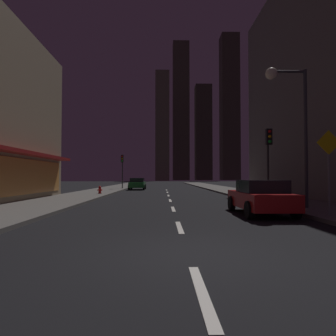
{
  "coord_description": "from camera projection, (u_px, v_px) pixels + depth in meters",
  "views": [
    {
      "loc": [
        -0.54,
        -6.07,
        1.58
      ],
      "look_at": [
        0.0,
        20.93,
        2.4
      ],
      "focal_mm": 31.55,
      "sensor_mm": 36.0,
      "label": 1
    }
  ],
  "objects": [
    {
      "name": "street_lamp_right",
      "position": [
        288.0,
        103.0,
        13.86
      ],
      "size": [
        1.96,
        0.56,
        6.58
      ],
      "color": "#38383D",
      "rests_on": "sidewalk_right"
    },
    {
      "name": "skyscraper_distant_mid",
      "position": [
        181.0,
        111.0,
        144.72
      ],
      "size": [
        7.9,
        6.71,
        67.66
      ],
      "primitive_type": "cube",
      "color": "#474335",
      "rests_on": "ground"
    },
    {
      "name": "skyscraper_distant_short",
      "position": [
        203.0,
        133.0,
        143.49
      ],
      "size": [
        7.83,
        6.82,
        46.19
      ],
      "primitive_type": "cube",
      "color": "#3B382C",
      "rests_on": "ground"
    },
    {
      "name": "pedestrian_crossing_sign",
      "position": [
        329.0,
        165.0,
        10.86
      ],
      "size": [
        0.91,
        0.08,
        3.15
      ],
      "color": "slate",
      "rests_on": "sidewalk_right"
    },
    {
      "name": "sidewalk_left",
      "position": [
        112.0,
        189.0,
        37.87
      ],
      "size": [
        4.0,
        76.0,
        0.15
      ],
      "primitive_type": "cube",
      "color": "#605E59",
      "rests_on": "ground"
    },
    {
      "name": "ground_plane",
      "position": [
        166.0,
        190.0,
        38.0
      ],
      "size": [
        78.0,
        136.0,
        0.1
      ],
      "primitive_type": "cube",
      "color": "black"
    },
    {
      "name": "sidewalk_right",
      "position": [
        220.0,
        189.0,
        38.15
      ],
      "size": [
        4.0,
        76.0,
        0.15
      ],
      "primitive_type": "cube",
      "color": "#605E59",
      "rests_on": "ground"
    },
    {
      "name": "traffic_light_near_right",
      "position": [
        269.0,
        148.0,
        16.71
      ],
      "size": [
        0.32,
        0.48,
        4.2
      ],
      "color": "#2D2D2D",
      "rests_on": "sidewalk_right"
    },
    {
      "name": "car_parked_far",
      "position": [
        137.0,
        184.0,
        36.44
      ],
      "size": [
        1.98,
        4.24,
        1.45
      ],
      "color": "#1E722D",
      "rests_on": "ground"
    },
    {
      "name": "skyscraper_distant_slender",
      "position": [
        230.0,
        107.0,
        149.36
      ],
      "size": [
        8.89,
        8.61,
        73.59
      ],
      "primitive_type": "cube",
      "color": "#3F3C2F",
      "rests_on": "ground"
    },
    {
      "name": "skyscraper_distant_tall",
      "position": [
        162.0,
        126.0,
        122.04
      ],
      "size": [
        5.67,
        6.86,
        45.03
      ],
      "primitive_type": "cube",
      "color": "#65604B",
      "rests_on": "ground"
    },
    {
      "name": "traffic_light_far_left",
      "position": [
        122.0,
        164.0,
        36.67
      ],
      "size": [
        0.32,
        0.48,
        4.2
      ],
      "color": "#2D2D2D",
      "rests_on": "sidewalk_left"
    },
    {
      "name": "lane_marking_center",
      "position": [
        170.0,
        201.0,
        19.62
      ],
      "size": [
        0.16,
        33.4,
        0.01
      ],
      "color": "silver",
      "rests_on": "ground"
    },
    {
      "name": "fire_hydrant_far_left",
      "position": [
        100.0,
        190.0,
        25.35
      ],
      "size": [
        0.42,
        0.3,
        0.65
      ],
      "color": "red",
      "rests_on": "sidewalk_left"
    },
    {
      "name": "car_parked_near",
      "position": [
        260.0,
        197.0,
        12.42
      ],
      "size": [
        1.98,
        4.24,
        1.45
      ],
      "color": "#B21919",
      "rests_on": "ground"
    }
  ]
}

